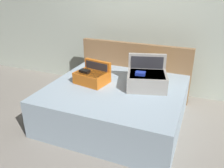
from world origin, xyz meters
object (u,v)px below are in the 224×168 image
at_px(bed, 115,104).
at_px(hard_case_large, 147,78).
at_px(hard_case_medium, 92,76).
at_px(pillow_near_headboard, 149,69).

bearing_deg(bed, hard_case_large, 23.31).
distance_m(hard_case_medium, pillow_near_headboard, 0.88).
distance_m(hard_case_large, pillow_near_headboard, 0.44).
bearing_deg(bed, pillow_near_headboard, 62.85).
bearing_deg(hard_case_medium, hard_case_large, 20.97).
relative_size(hard_case_large, pillow_near_headboard, 1.54).
bearing_deg(pillow_near_headboard, hard_case_medium, -139.64).
height_order(bed, hard_case_medium, hard_case_medium).
height_order(hard_case_large, pillow_near_headboard, hard_case_large).
height_order(hard_case_large, hard_case_medium, hard_case_large).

